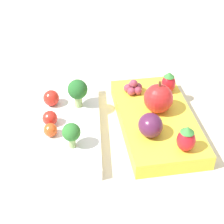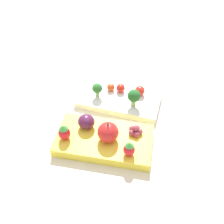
% 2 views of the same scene
% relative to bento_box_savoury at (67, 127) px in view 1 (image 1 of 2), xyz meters
% --- Properties ---
extents(ground_plane, '(4.00, 4.00, 0.00)m').
position_rel_bento_box_savoury_xyz_m(ground_plane, '(-0.01, -0.07, -0.01)').
color(ground_plane, beige).
extents(bento_box_savoury, '(0.24, 0.14, 0.02)m').
position_rel_bento_box_savoury_xyz_m(bento_box_savoury, '(0.00, 0.00, 0.00)').
color(bento_box_savoury, white).
rests_on(bento_box_savoury, ground_plane).
extents(bento_box_fruit, '(0.23, 0.13, 0.03)m').
position_rel_bento_box_savoury_xyz_m(bento_box_fruit, '(-0.02, -0.15, 0.00)').
color(bento_box_fruit, yellow).
rests_on(bento_box_fruit, ground_plane).
extents(broccoli_floret_0, '(0.03, 0.03, 0.05)m').
position_rel_bento_box_savoury_xyz_m(broccoli_floret_0, '(0.04, -0.03, 0.04)').
color(broccoli_floret_0, '#93B770').
rests_on(broccoli_floret_0, bento_box_savoury).
extents(broccoli_floret_1, '(0.03, 0.03, 0.04)m').
position_rel_bento_box_savoury_xyz_m(broccoli_floret_1, '(-0.06, -0.00, 0.04)').
color(broccoli_floret_1, '#93B770').
rests_on(broccoli_floret_1, bento_box_savoury).
extents(cherry_tomato_0, '(0.02, 0.02, 0.02)m').
position_rel_bento_box_savoury_xyz_m(cherry_tomato_0, '(-0.03, 0.03, 0.02)').
color(cherry_tomato_0, '#DB4C1E').
rests_on(cherry_tomato_0, bento_box_savoury).
extents(cherry_tomato_1, '(0.03, 0.03, 0.03)m').
position_rel_bento_box_savoury_xyz_m(cherry_tomato_1, '(0.06, 0.02, 0.02)').
color(cherry_tomato_1, red).
rests_on(cherry_tomato_1, bento_box_savoury).
extents(cherry_tomato_2, '(0.02, 0.02, 0.02)m').
position_rel_bento_box_savoury_xyz_m(cherry_tomato_2, '(0.00, 0.03, 0.02)').
color(cherry_tomato_2, red).
rests_on(cherry_tomato_2, bento_box_savoury).
extents(apple, '(0.05, 0.05, 0.06)m').
position_rel_bento_box_savoury_xyz_m(apple, '(-0.00, -0.15, 0.04)').
color(apple, red).
rests_on(apple, bento_box_fruit).
extents(strawberry_0, '(0.03, 0.03, 0.04)m').
position_rel_bento_box_savoury_xyz_m(strawberry_0, '(0.05, -0.19, 0.04)').
color(strawberry_0, red).
rests_on(strawberry_0, bento_box_fruit).
extents(strawberry_1, '(0.03, 0.03, 0.04)m').
position_rel_bento_box_savoury_xyz_m(strawberry_1, '(-0.11, -0.17, 0.04)').
color(strawberry_1, red).
rests_on(strawberry_1, bento_box_fruit).
extents(plum, '(0.04, 0.04, 0.04)m').
position_rel_bento_box_savoury_xyz_m(plum, '(-0.06, -0.12, 0.04)').
color(plum, '#511E42').
rests_on(plum, bento_box_fruit).
extents(grape_cluster, '(0.03, 0.03, 0.03)m').
position_rel_bento_box_savoury_xyz_m(grape_cluster, '(0.06, -0.13, 0.03)').
color(grape_cluster, '#93384C').
rests_on(grape_cluster, bento_box_fruit).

